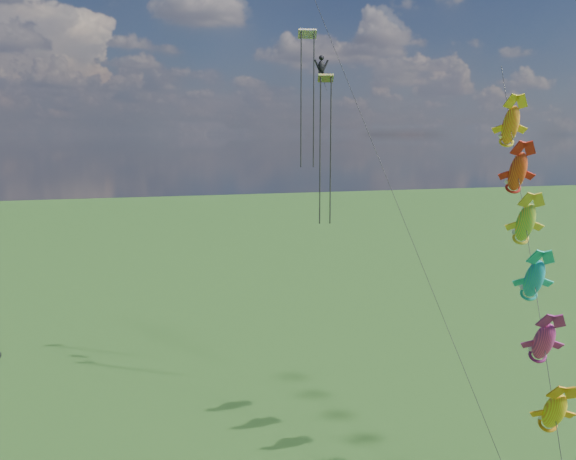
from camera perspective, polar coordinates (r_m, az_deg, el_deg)
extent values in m
cylinder|color=black|center=(29.34, 21.05, -4.26)|extent=(6.04, 14.66, 19.52)
ellipsoid|color=yellow|center=(27.44, 22.58, -14.64)|extent=(1.51, 2.22, 2.31)
ellipsoid|color=#D83382|center=(28.29, 21.77, -9.18)|extent=(1.51, 2.22, 2.31)
ellipsoid|color=#1986BF|center=(29.38, 21.02, -4.09)|extent=(1.51, 2.22, 2.31)
ellipsoid|color=green|center=(30.70, 20.35, 0.61)|extent=(1.51, 2.22, 2.31)
ellipsoid|color=orange|center=(32.20, 19.73, 4.89)|extent=(1.51, 2.22, 2.31)
ellipsoid|color=red|center=(33.88, 19.17, 8.77)|extent=(1.51, 2.22, 2.31)
cylinder|color=black|center=(35.03, 9.41, 2.99)|extent=(4.37, 16.54, 25.33)
cube|color=#15994A|center=(38.85, 3.37, 13.34)|extent=(0.96, 0.57, 0.49)
cylinder|color=black|center=(38.62, 2.87, 6.83)|extent=(0.08, 0.08, 8.81)
cylinder|color=black|center=(38.84, 3.75, 6.83)|extent=(0.08, 0.08, 8.81)
cube|color=blue|center=(42.14, 1.73, 17.04)|extent=(1.22, 0.69, 0.59)
cylinder|color=black|center=(41.59, 1.17, 11.22)|extent=(0.08, 0.08, 8.57)
cylinder|color=black|center=(41.85, 2.24, 11.20)|extent=(0.08, 0.08, 8.57)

